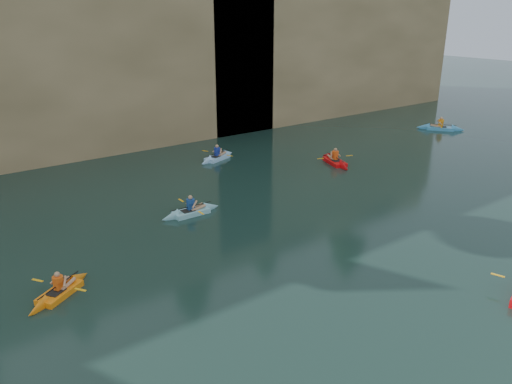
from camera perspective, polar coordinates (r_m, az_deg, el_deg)
ground at (r=15.00m, az=10.47°, el=-15.44°), size 160.00×160.00×0.00m
cliff at (r=39.27m, az=-23.43°, el=14.79°), size 70.00×16.00×12.00m
cliff_slab_center at (r=32.80m, az=-16.66°, el=14.27°), size 24.00×2.40×11.40m
cliff_slab_east at (r=43.91m, az=9.54°, el=15.11°), size 26.00×2.40×9.84m
sea_cave_center at (r=31.29m, az=-25.81°, el=5.18°), size 3.50×1.00×3.20m
sea_cave_east at (r=36.21m, az=-3.66°, el=10.03°), size 5.00×1.00×4.50m
kayaker_orange at (r=17.49m, az=-21.53°, el=-10.54°), size 2.65×2.07×1.05m
kayaker_ltblue_near at (r=22.46m, az=-7.44°, el=-2.23°), size 2.88×2.26×1.13m
kayaker_red_far at (r=29.97m, az=9.00°, el=3.50°), size 2.25×3.27×1.18m
kayaker_ltblue_mid at (r=30.51m, az=-4.45°, el=3.99°), size 3.09×2.17×1.15m
kayaker_blue_east at (r=40.50m, az=20.32°, el=6.88°), size 2.71×3.22×1.24m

